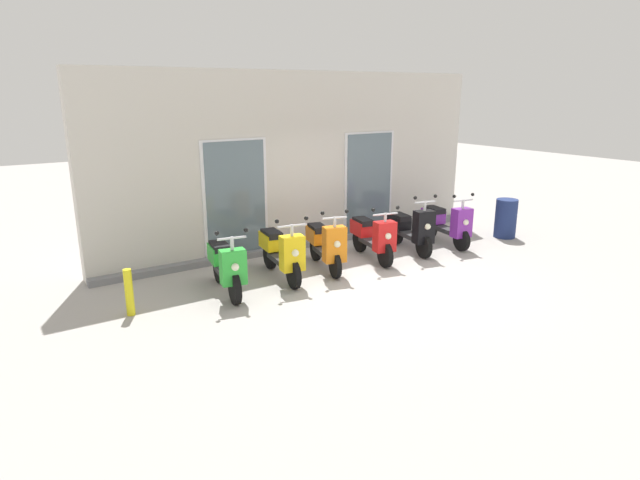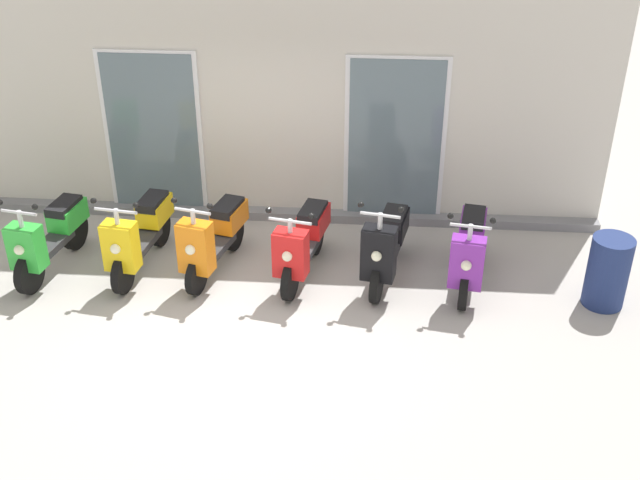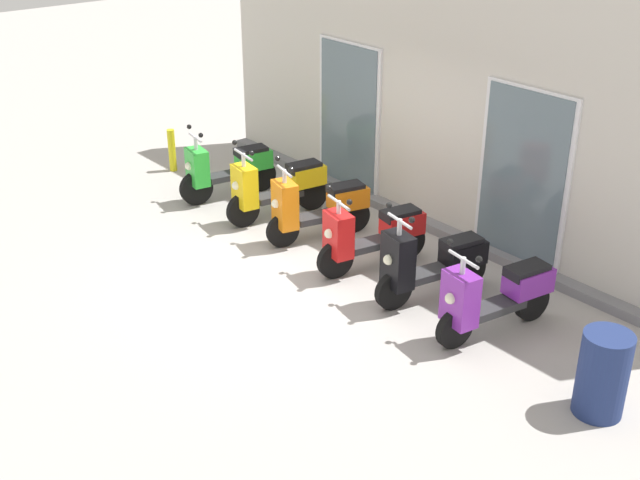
% 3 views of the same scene
% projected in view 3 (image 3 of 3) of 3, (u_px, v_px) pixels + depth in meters
% --- Properties ---
extents(ground_plane, '(40.00, 40.00, 0.00)m').
position_uv_depth(ground_plane, '(292.00, 273.00, 10.16)').
color(ground_plane, '#A8A39E').
extents(storefront_facade, '(8.75, 0.50, 3.54)m').
position_uv_depth(storefront_facade, '(438.00, 104.00, 10.86)').
color(storefront_facade, beige).
rests_on(storefront_facade, ground_plane).
extents(scooter_green, '(0.60, 1.55, 1.17)m').
position_uv_depth(scooter_green, '(227.00, 168.00, 12.15)').
color(scooter_green, black).
rests_on(scooter_green, ground_plane).
extents(scooter_yellow, '(0.61, 1.61, 1.19)m').
position_uv_depth(scooter_yellow, '(277.00, 186.00, 11.46)').
color(scooter_yellow, black).
rests_on(scooter_yellow, ground_plane).
extents(scooter_orange, '(0.69, 1.50, 1.20)m').
position_uv_depth(scooter_orange, '(317.00, 206.00, 10.82)').
color(scooter_orange, black).
rests_on(scooter_orange, ground_plane).
extents(scooter_red, '(0.66, 1.54, 1.13)m').
position_uv_depth(scooter_red, '(372.00, 234.00, 10.08)').
color(scooter_red, black).
rests_on(scooter_red, ground_plane).
extents(scooter_black, '(0.63, 1.53, 1.24)m').
position_uv_depth(scooter_black, '(430.00, 262.00, 9.39)').
color(scooter_black, black).
rests_on(scooter_black, ground_plane).
extents(scooter_purple, '(0.60, 1.54, 1.17)m').
position_uv_depth(scooter_purple, '(495.00, 296.00, 8.70)').
color(scooter_purple, black).
rests_on(scooter_purple, ground_plane).
extents(curb_bollard, '(0.12, 0.12, 0.70)m').
position_uv_depth(curb_bollard, '(172.00, 150.00, 13.23)').
color(curb_bollard, yellow).
rests_on(curb_bollard, ground_plane).
extents(trash_bin, '(0.47, 0.47, 0.85)m').
position_uv_depth(trash_bin, '(603.00, 374.00, 7.48)').
color(trash_bin, navy).
rests_on(trash_bin, ground_plane).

